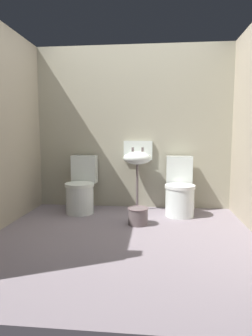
# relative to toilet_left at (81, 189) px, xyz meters

# --- Properties ---
(ground_plane) EXTENTS (3.23, 3.00, 0.08)m
(ground_plane) POSITION_rel_toilet_left_xyz_m (0.70, -0.95, -0.36)
(ground_plane) COLOR gray
(wall_back) EXTENTS (3.23, 0.10, 2.36)m
(wall_back) POSITION_rel_toilet_left_xyz_m (0.70, 0.40, 0.86)
(wall_back) COLOR #A29E86
(wall_back) RESTS_ON ground
(toilet_left) EXTENTS (0.40, 0.59, 0.78)m
(toilet_left) POSITION_rel_toilet_left_xyz_m (0.00, 0.00, 0.00)
(toilet_left) COLOR white
(toilet_left) RESTS_ON ground
(toilet_right) EXTENTS (0.41, 0.60, 0.78)m
(toilet_right) POSITION_rel_toilet_left_xyz_m (1.36, 0.00, 0.00)
(toilet_right) COLOR white
(toilet_right) RESTS_ON ground
(sink) EXTENTS (0.42, 0.35, 0.99)m
(sink) POSITION_rel_toilet_left_xyz_m (0.78, 0.19, 0.43)
(sink) COLOR #655858
(sink) RESTS_ON ground
(bucket) EXTENTS (0.25, 0.25, 0.21)m
(bucket) POSITION_rel_toilet_left_xyz_m (0.83, -0.52, -0.21)
(bucket) COLOR #655858
(bucket) RESTS_ON ground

